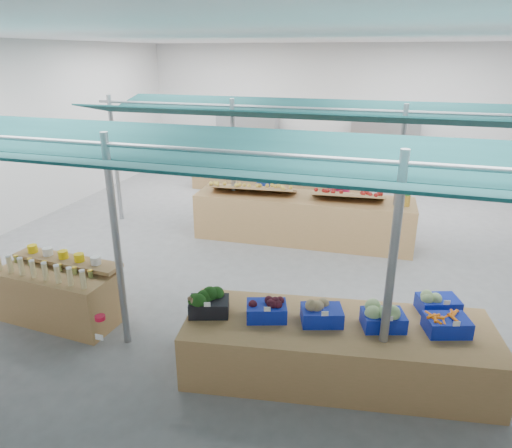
{
  "coord_description": "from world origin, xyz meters",
  "views": [
    {
      "loc": [
        2.42,
        -8.75,
        3.9
      ],
      "look_at": [
        0.19,
        -1.6,
        1.08
      ],
      "focal_mm": 32.0,
      "sensor_mm": 36.0,
      "label": 1
    }
  ],
  "objects_px": {
    "bottle_shelf": "(61,292)",
    "vendor_right": "(338,188)",
    "fruit_counter": "(302,218)",
    "vendor_left": "(264,182)",
    "crate_stack": "(396,379)",
    "veg_counter": "(337,349)"
  },
  "relations": [
    {
      "from": "bottle_shelf",
      "to": "fruit_counter",
      "type": "relative_size",
      "value": 0.41
    },
    {
      "from": "veg_counter",
      "to": "vendor_left",
      "type": "xyz_separation_m",
      "value": [
        -2.56,
        5.42,
        0.56
      ]
    },
    {
      "from": "crate_stack",
      "to": "vendor_left",
      "type": "xyz_separation_m",
      "value": [
        -3.31,
        5.69,
        0.64
      ]
    },
    {
      "from": "fruit_counter",
      "to": "vendor_left",
      "type": "bearing_deg",
      "value": 134.77
    },
    {
      "from": "veg_counter",
      "to": "fruit_counter",
      "type": "height_order",
      "value": "fruit_counter"
    },
    {
      "from": "bottle_shelf",
      "to": "vendor_right",
      "type": "xyz_separation_m",
      "value": [
        3.48,
        5.36,
        0.49
      ]
    },
    {
      "from": "veg_counter",
      "to": "crate_stack",
      "type": "height_order",
      "value": "veg_counter"
    },
    {
      "from": "veg_counter",
      "to": "vendor_right",
      "type": "xyz_separation_m",
      "value": [
        -0.76,
        5.42,
        0.56
      ]
    },
    {
      "from": "fruit_counter",
      "to": "bottle_shelf",
      "type": "bearing_deg",
      "value": -126.76
    },
    {
      "from": "bottle_shelf",
      "to": "vendor_right",
      "type": "bearing_deg",
      "value": 60.62
    },
    {
      "from": "veg_counter",
      "to": "vendor_right",
      "type": "distance_m",
      "value": 5.5
    },
    {
      "from": "bottle_shelf",
      "to": "crate_stack",
      "type": "distance_m",
      "value": 5.0
    },
    {
      "from": "bottle_shelf",
      "to": "veg_counter",
      "type": "height_order",
      "value": "bottle_shelf"
    },
    {
      "from": "bottle_shelf",
      "to": "vendor_left",
      "type": "relative_size",
      "value": 1.01
    },
    {
      "from": "veg_counter",
      "to": "vendor_right",
      "type": "bearing_deg",
      "value": 88.99
    },
    {
      "from": "fruit_counter",
      "to": "crate_stack",
      "type": "xyz_separation_m",
      "value": [
        2.11,
        -4.59,
        -0.21
      ]
    },
    {
      "from": "bottle_shelf",
      "to": "veg_counter",
      "type": "xyz_separation_m",
      "value": [
        4.24,
        -0.06,
        -0.08
      ]
    },
    {
      "from": "bottle_shelf",
      "to": "vendor_right",
      "type": "height_order",
      "value": "vendor_right"
    },
    {
      "from": "veg_counter",
      "to": "vendor_right",
      "type": "relative_size",
      "value": 2.05
    },
    {
      "from": "veg_counter",
      "to": "crate_stack",
      "type": "xyz_separation_m",
      "value": [
        0.75,
        -0.27,
        -0.08
      ]
    },
    {
      "from": "crate_stack",
      "to": "vendor_right",
      "type": "height_order",
      "value": "vendor_right"
    },
    {
      "from": "veg_counter",
      "to": "fruit_counter",
      "type": "relative_size",
      "value": 0.82
    }
  ]
}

